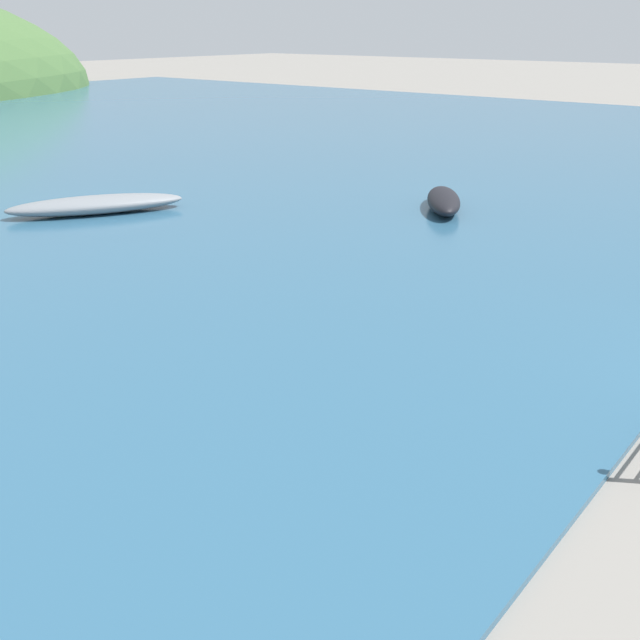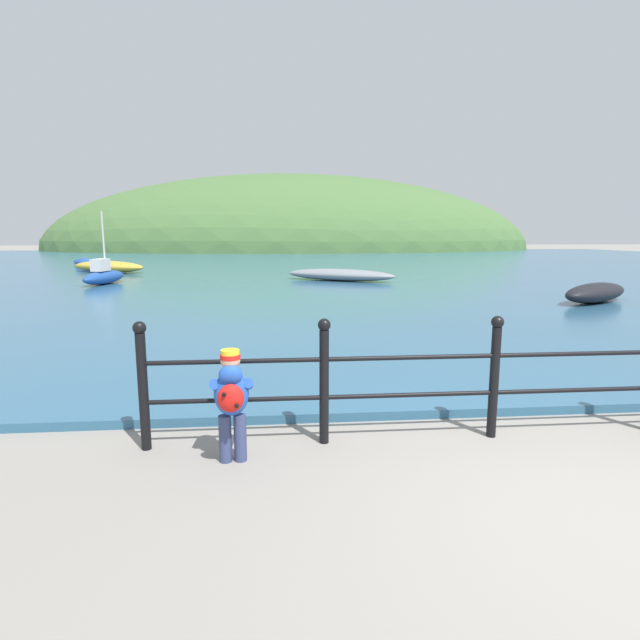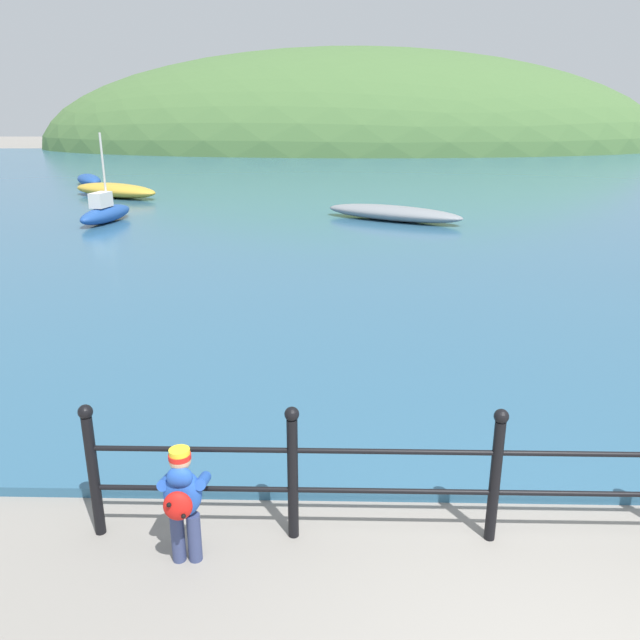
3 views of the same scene
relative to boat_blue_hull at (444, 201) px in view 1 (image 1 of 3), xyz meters
name	(u,v)px [view 1 (image 1 of 3)]	position (x,y,z in m)	size (l,w,h in m)	color
boat_blue_hull	(444,201)	(0.00, 0.00, 0.00)	(3.07, 2.44, 0.54)	black
boat_green_fishing	(96,205)	(-6.29, 7.36, -0.03)	(4.70, 3.42, 0.48)	gray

